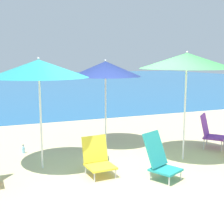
% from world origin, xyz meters
% --- Properties ---
extents(ground_plane, '(60.00, 60.00, 0.00)m').
position_xyz_m(ground_plane, '(0.00, 0.00, 0.00)').
color(ground_plane, beige).
extents(sea_water, '(60.00, 40.00, 0.01)m').
position_xyz_m(sea_water, '(0.00, 25.20, 0.00)').
color(sea_water, '#23669E').
rests_on(sea_water, ground).
extents(beach_umbrella_navy, '(1.70, 1.70, 2.11)m').
position_xyz_m(beach_umbrella_navy, '(0.29, 1.82, 1.89)').
color(beach_umbrella_navy, white).
rests_on(beach_umbrella_navy, ground).
extents(beach_umbrella_teal, '(1.87, 1.87, 2.15)m').
position_xyz_m(beach_umbrella_teal, '(-1.43, 0.82, 1.94)').
color(beach_umbrella_teal, white).
rests_on(beach_umbrella_teal, ground).
extents(beach_umbrella_green, '(1.94, 1.94, 2.28)m').
position_xyz_m(beach_umbrella_green, '(1.45, 0.23, 2.08)').
color(beach_umbrella_green, white).
rests_on(beach_umbrella_green, ground).
extents(beach_chair_yellow, '(0.51, 0.60, 0.70)m').
position_xyz_m(beach_chair_yellow, '(-0.54, 0.10, 0.31)').
color(beach_chair_yellow, silver).
rests_on(beach_chair_yellow, ground).
extents(beach_chair_purple, '(0.75, 0.75, 0.81)m').
position_xyz_m(beach_chair_purple, '(2.56, 0.76, 0.41)').
color(beach_chair_purple, silver).
rests_on(beach_chair_purple, ground).
extents(beach_chair_teal, '(0.66, 0.74, 0.83)m').
position_xyz_m(beach_chair_teal, '(0.41, -0.52, 0.38)').
color(beach_chair_teal, silver).
rests_on(beach_chair_teal, ground).
extents(water_bottle, '(0.07, 0.07, 0.20)m').
position_xyz_m(water_bottle, '(-1.67, 1.97, 0.08)').
color(water_bottle, '#8CCCEA').
rests_on(water_bottle, ground).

